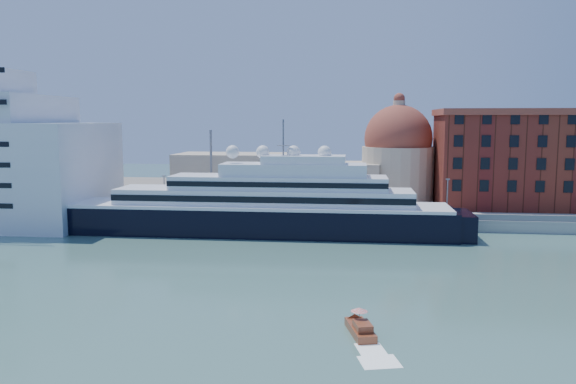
# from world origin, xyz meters

# --- Properties ---
(ground) EXTENTS (400.00, 400.00, 0.00)m
(ground) POSITION_xyz_m (0.00, 0.00, 0.00)
(ground) COLOR #3A6560
(ground) RESTS_ON ground
(quay) EXTENTS (180.00, 10.00, 2.50)m
(quay) POSITION_xyz_m (0.00, 34.00, 1.25)
(quay) COLOR gray
(quay) RESTS_ON ground
(land) EXTENTS (260.00, 72.00, 2.00)m
(land) POSITION_xyz_m (0.00, 75.00, 1.00)
(land) COLOR slate
(land) RESTS_ON ground
(quay_fence) EXTENTS (180.00, 0.10, 1.20)m
(quay_fence) POSITION_xyz_m (0.00, 29.50, 3.10)
(quay_fence) COLOR slate
(quay_fence) RESTS_ON quay
(superyacht) EXTENTS (88.94, 12.33, 26.58)m
(superyacht) POSITION_xyz_m (-11.46, 23.00, 4.59)
(superyacht) COLOR black
(superyacht) RESTS_ON ground
(service_barge) EXTENTS (12.12, 7.29, 2.59)m
(service_barge) POSITION_xyz_m (-57.20, 21.05, 0.74)
(service_barge) COLOR white
(service_barge) RESTS_ON ground
(water_taxi) EXTENTS (3.41, 6.36, 2.88)m
(water_taxi) POSITION_xyz_m (11.52, -28.68, 0.69)
(water_taxi) COLOR maroon
(water_taxi) RESTS_ON ground
(warehouse) EXTENTS (43.00, 19.00, 23.25)m
(warehouse) POSITION_xyz_m (52.00, 52.00, 13.79)
(warehouse) COLOR maroon
(warehouse) RESTS_ON land
(church) EXTENTS (66.00, 18.00, 25.50)m
(church) POSITION_xyz_m (6.39, 57.72, 10.91)
(church) COLOR beige
(church) RESTS_ON land
(lamp_posts) EXTENTS (120.80, 2.40, 18.00)m
(lamp_posts) POSITION_xyz_m (-12.67, 32.27, 9.84)
(lamp_posts) COLOR slate
(lamp_posts) RESTS_ON quay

